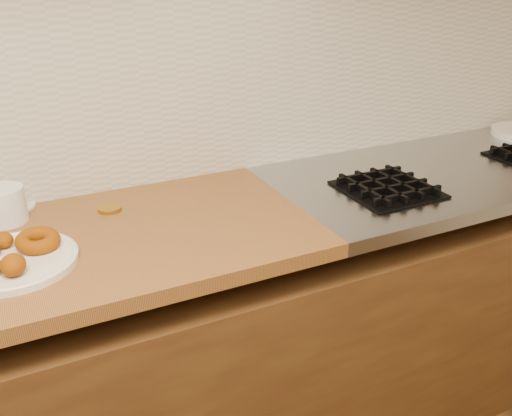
% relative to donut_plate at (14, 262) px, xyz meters
% --- Properties ---
extents(wall_back, '(4.00, 0.02, 2.70)m').
position_rel_donut_plate_xyz_m(wall_back, '(0.24, 0.37, 0.44)').
color(wall_back, '#B5A58C').
rests_on(wall_back, ground).
extents(base_cabinet, '(3.60, 0.60, 0.77)m').
position_rel_donut_plate_xyz_m(base_cabinet, '(0.24, 0.06, -0.52)').
color(base_cabinet, '#533617').
rests_on(base_cabinet, floor).
extents(stovetop, '(1.30, 0.62, 0.04)m').
position_rel_donut_plate_xyz_m(stovetop, '(1.39, 0.06, -0.03)').
color(stovetop, '#9EA0A5').
rests_on(stovetop, base_cabinet).
extents(backsplash, '(3.60, 0.02, 0.60)m').
position_rel_donut_plate_xyz_m(backsplash, '(0.24, 0.36, 0.29)').
color(backsplash, beige).
rests_on(backsplash, wall_back).
extents(burner_grates, '(0.91, 0.26, 0.03)m').
position_rel_donut_plate_xyz_m(burner_grates, '(1.37, -0.02, 0.00)').
color(burner_grates, black).
rests_on(burner_grates, stovetop).
extents(donut_plate, '(0.28, 0.28, 0.02)m').
position_rel_donut_plate_xyz_m(donut_plate, '(0.00, 0.00, 0.00)').
color(donut_plate, silver).
rests_on(donut_plate, butcher_block).
extents(ring_donut, '(0.14, 0.14, 0.05)m').
position_rel_donut_plate_xyz_m(ring_donut, '(0.06, 0.03, 0.03)').
color(ring_donut, '#874300').
rests_on(ring_donut, donut_plate).
extents(plastic_tub, '(0.15, 0.15, 0.09)m').
position_rel_donut_plate_xyz_m(plastic_tub, '(-0.00, 0.25, 0.04)').
color(plastic_tub, silver).
rests_on(plastic_tub, butcher_block).
extents(tub_lid, '(0.15, 0.15, 0.01)m').
position_rel_donut_plate_xyz_m(tub_lid, '(0.02, 0.34, -0.00)').
color(tub_lid, white).
rests_on(tub_lid, butcher_block).
extents(brass_jar_lid, '(0.08, 0.08, 0.01)m').
position_rel_donut_plate_xyz_m(brass_jar_lid, '(0.26, 0.20, -0.00)').
color(brass_jar_lid, '#B28A29').
rests_on(brass_jar_lid, butcher_block).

